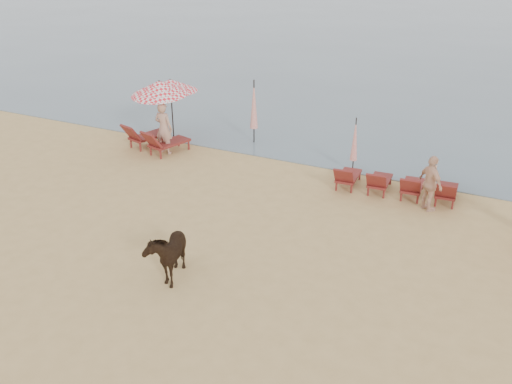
# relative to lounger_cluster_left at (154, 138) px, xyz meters

# --- Properties ---
(ground) EXTENTS (120.00, 120.00, 0.00)m
(ground) POSITION_rel_lounger_cluster_left_xyz_m (6.19, -8.86, -0.47)
(ground) COLOR tan
(ground) RESTS_ON ground
(lounger_cluster_left) EXTENTS (2.32, 2.27, 0.68)m
(lounger_cluster_left) POSITION_rel_lounger_cluster_left_xyz_m (0.00, 0.00, 0.00)
(lounger_cluster_left) COLOR maroon
(lounger_cluster_left) RESTS_ON ground
(lounger_cluster_right) EXTENTS (3.75, 1.81, 0.58)m
(lounger_cluster_right) POSITION_rel_lounger_cluster_left_xyz_m (9.07, 0.03, -0.07)
(lounger_cluster_right) COLOR maroon
(lounger_cluster_right) RESTS_ON ground
(umbrella_open_left_a) EXTENTS (2.09, 2.09, 2.37)m
(umbrella_open_left_a) POSITION_rel_lounger_cluster_left_xyz_m (-0.18, 1.53, 1.66)
(umbrella_open_left_a) COLOR black
(umbrella_open_left_a) RESTS_ON ground
(umbrella_open_left_b) EXTENTS (2.12, 2.16, 2.70)m
(umbrella_open_left_b) POSITION_rel_lounger_cluster_left_xyz_m (0.16, 0.36, 1.86)
(umbrella_open_left_b) COLOR black
(umbrella_open_left_b) RESTS_ON ground
(umbrella_closed_left) EXTENTS (0.30, 0.30, 2.49)m
(umbrella_closed_left) POSITION_rel_lounger_cluster_left_xyz_m (2.97, 2.42, 1.06)
(umbrella_closed_left) COLOR black
(umbrella_closed_left) RESTS_ON ground
(umbrella_closed_right) EXTENTS (0.24, 0.24, 1.96)m
(umbrella_closed_right) POSITION_rel_lounger_cluster_left_xyz_m (7.36, 1.17, 0.74)
(umbrella_closed_right) COLOR black
(umbrella_closed_right) RESTS_ON ground
(cow) EXTENTS (1.18, 1.72, 1.33)m
(cow) POSITION_rel_lounger_cluster_left_xyz_m (5.40, -6.93, 0.19)
(cow) COLOR black
(cow) RESTS_ON ground
(beachgoer_left) EXTENTS (0.70, 0.46, 1.92)m
(beachgoer_left) POSITION_rel_lounger_cluster_left_xyz_m (0.51, -0.05, 0.49)
(beachgoer_left) COLOR tan
(beachgoer_left) RESTS_ON ground
(beachgoer_right_b) EXTENTS (1.01, 0.98, 1.69)m
(beachgoer_right_b) POSITION_rel_lounger_cluster_left_xyz_m (10.21, -0.58, 0.37)
(beachgoer_right_b) COLOR #DBA889
(beachgoer_right_b) RESTS_ON ground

